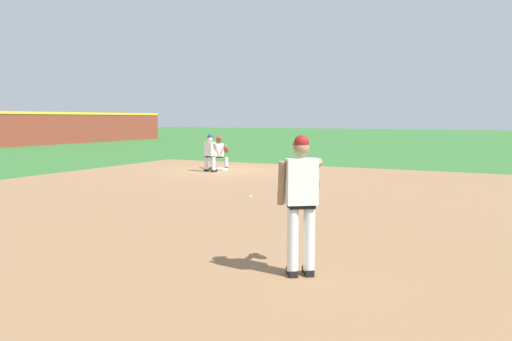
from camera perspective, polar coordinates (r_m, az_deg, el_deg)
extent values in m
plane|color=#336B2D|center=(19.93, -3.95, 0.00)|extent=(160.00, 160.00, 0.00)
cube|color=#936B47|center=(13.25, -1.70, -3.00)|extent=(18.00, 18.00, 0.01)
cube|color=white|center=(19.93, -3.95, 0.13)|extent=(0.38, 0.38, 0.09)
sphere|color=white|center=(13.02, -0.65, -3.01)|extent=(0.07, 0.07, 0.07)
cube|color=black|center=(6.75, 4.11, -11.52)|extent=(0.28, 0.24, 0.09)
cylinder|color=white|center=(6.59, 4.22, -7.85)|extent=(0.15, 0.15, 0.84)
cube|color=black|center=(6.80, 5.96, -11.41)|extent=(0.28, 0.24, 0.09)
cylinder|color=white|center=(6.64, 6.09, -7.76)|extent=(0.15, 0.15, 0.84)
cube|color=black|center=(6.52, 5.19, -4.05)|extent=(0.36, 0.39, 0.06)
cube|color=white|center=(6.47, 5.22, -1.26)|extent=(0.43, 0.47, 0.60)
sphere|color=#9E7051|center=(6.45, 5.21, 2.55)|extent=(0.21, 0.21, 0.21)
sphere|color=maroon|center=(6.45, 5.22, 3.17)|extent=(0.20, 0.20, 0.20)
cube|color=maroon|center=(6.54, 5.03, 2.99)|extent=(0.19, 0.20, 0.02)
cylinder|color=#9E7051|center=(6.50, 2.92, -1.44)|extent=(0.21, 0.18, 0.59)
cylinder|color=#9E7051|center=(6.81, 6.68, -0.12)|extent=(0.48, 0.38, 0.41)
ellipsoid|color=brown|center=(6.91, 6.49, -1.42)|extent=(0.36, 0.33, 0.34)
cube|color=black|center=(20.51, -3.41, 0.30)|extent=(0.28, 0.24, 0.09)
cylinder|color=white|center=(20.52, -3.42, 0.97)|extent=(0.15, 0.15, 0.40)
cube|color=black|center=(20.46, -5.08, 0.28)|extent=(0.28, 0.24, 0.09)
cylinder|color=white|center=(20.48, -5.10, 0.94)|extent=(0.15, 0.15, 0.40)
cube|color=black|center=(20.48, -4.26, 1.57)|extent=(0.36, 0.39, 0.06)
cube|color=white|center=(20.46, -4.27, 2.35)|extent=(0.43, 0.47, 0.52)
sphere|color=brown|center=(20.42, -4.27, 3.44)|extent=(0.21, 0.21, 0.21)
sphere|color=maroon|center=(20.42, -4.28, 3.63)|extent=(0.20, 0.20, 0.20)
cube|color=maroon|center=(20.33, -4.26, 3.55)|extent=(0.19, 0.20, 0.02)
cylinder|color=brown|center=(20.06, -3.47, 2.70)|extent=(0.53, 0.41, 0.24)
cylinder|color=brown|center=(20.35, -4.95, 2.15)|extent=(0.25, 0.21, 0.58)
ellipsoid|color=brown|center=(19.85, -3.41, 2.45)|extent=(0.29, 0.29, 0.35)
cube|color=black|center=(19.64, -5.62, 0.03)|extent=(0.28, 0.17, 0.09)
cylinder|color=white|center=(19.58, -5.71, 0.85)|extent=(0.15, 0.15, 0.50)
cube|color=black|center=(19.35, -4.80, -0.05)|extent=(0.28, 0.17, 0.09)
cylinder|color=white|center=(19.30, -4.89, 0.79)|extent=(0.15, 0.15, 0.50)
cube|color=black|center=(19.42, -5.31, 1.61)|extent=(0.28, 0.38, 0.06)
cube|color=white|center=(19.40, -5.32, 2.47)|extent=(0.33, 0.45, 0.54)
sphere|color=#DBB28E|center=(19.39, -5.29, 3.65)|extent=(0.21, 0.21, 0.21)
sphere|color=navy|center=(19.39, -5.29, 3.86)|extent=(0.20, 0.20, 0.20)
cube|color=navy|center=(19.45, -5.10, 3.79)|extent=(0.15, 0.19, 0.02)
cylinder|color=#DBB28E|center=(19.68, -5.52, 2.42)|extent=(0.34, 0.17, 0.56)
cylinder|color=#DBB28E|center=(19.33, -4.49, 2.36)|extent=(0.34, 0.17, 0.56)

